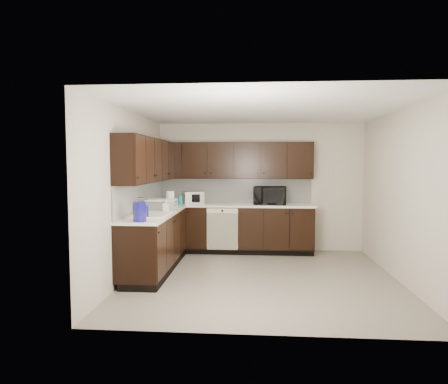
{
  "coord_description": "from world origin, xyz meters",
  "views": [
    {
      "loc": [
        -0.1,
        -5.91,
        1.73
      ],
      "look_at": [
        -0.61,
        0.6,
        1.25
      ],
      "focal_mm": 32.0,
      "sensor_mm": 36.0,
      "label": 1
    }
  ],
  "objects_px": {
    "toaster_oven": "(193,198)",
    "blue_pitcher": "(140,212)",
    "storage_bin": "(161,205)",
    "sink": "(150,219)",
    "microwave": "(270,195)"
  },
  "relations": [
    {
      "from": "toaster_oven",
      "to": "blue_pitcher",
      "type": "xyz_separation_m",
      "value": [
        -0.36,
        -2.38,
        0.02
      ]
    },
    {
      "from": "storage_bin",
      "to": "blue_pitcher",
      "type": "bearing_deg",
      "value": -90.64
    },
    {
      "from": "sink",
      "to": "microwave",
      "type": "height_order",
      "value": "microwave"
    },
    {
      "from": "microwave",
      "to": "sink",
      "type": "bearing_deg",
      "value": -133.29
    },
    {
      "from": "microwave",
      "to": "storage_bin",
      "type": "bearing_deg",
      "value": -142.32
    },
    {
      "from": "toaster_oven",
      "to": "storage_bin",
      "type": "height_order",
      "value": "toaster_oven"
    },
    {
      "from": "toaster_oven",
      "to": "blue_pitcher",
      "type": "height_order",
      "value": "blue_pitcher"
    },
    {
      "from": "sink",
      "to": "microwave",
      "type": "bearing_deg",
      "value": 41.91
    },
    {
      "from": "microwave",
      "to": "storage_bin",
      "type": "height_order",
      "value": "microwave"
    },
    {
      "from": "blue_pitcher",
      "to": "toaster_oven",
      "type": "bearing_deg",
      "value": 103.38
    },
    {
      "from": "blue_pitcher",
      "to": "storage_bin",
      "type": "bearing_deg",
      "value": 111.28
    },
    {
      "from": "storage_bin",
      "to": "sink",
      "type": "bearing_deg",
      "value": -96.08
    },
    {
      "from": "sink",
      "to": "blue_pitcher",
      "type": "distance_m",
      "value": 0.71
    },
    {
      "from": "storage_bin",
      "to": "blue_pitcher",
      "type": "height_order",
      "value": "blue_pitcher"
    },
    {
      "from": "sink",
      "to": "blue_pitcher",
      "type": "xyz_separation_m",
      "value": [
        0.04,
        -0.69,
        0.19
      ]
    }
  ]
}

